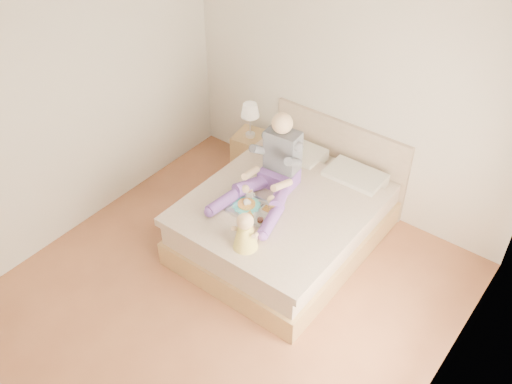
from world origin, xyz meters
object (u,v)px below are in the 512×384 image
Objects in this scene: tray at (254,208)px; nightstand at (253,154)px; bed at (289,216)px; adult at (273,171)px; baby at (246,233)px.

nightstand is at bearing 125.40° from tray.
bed is 1.27m from nightstand.
nightstand is 1.29m from adult.
baby reaches higher than tray.
nightstand is 1.50m from tray.
adult is at bearing -166.34° from bed.
adult reaches higher than nightstand.
baby is (0.25, -0.44, 0.13)m from tray.
adult is 0.87m from baby.
adult reaches higher than bed.
nightstand is at bearing 116.48° from baby.
adult is at bearing 94.18° from tray.
bed is at bearing 68.22° from tray.
nightstand is 0.50× the size of adult.
nightstand is 1.38× the size of baby.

